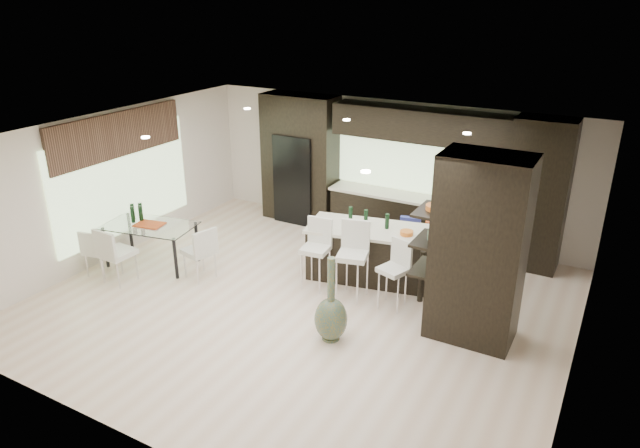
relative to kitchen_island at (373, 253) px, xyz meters
The scene contains 22 objects.
ground 1.56m from the kitchen_island, 114.77° to the right, with size 8.00×8.00×0.00m, color beige.
back_wall 2.41m from the kitchen_island, 106.16° to the left, with size 8.00×0.02×2.70m, color white.
left_wall 4.90m from the kitchen_island, 163.72° to the right, with size 0.02×7.00×2.70m, color white.
right_wall 3.74m from the kitchen_island, 21.80° to the right, with size 0.02×7.00×2.70m, color white.
ceiling 2.69m from the kitchen_island, 114.77° to the right, with size 8.00×7.00×0.02m, color white.
window_left 4.81m from the kitchen_island, 165.91° to the right, with size 0.04×3.20×1.90m, color #B2D199.
window_back 2.37m from the kitchen_island, 90.62° to the left, with size 3.40×0.04×1.20m, color #B2D199.
stone_accent 5.02m from the kitchen_island, 165.82° to the right, with size 0.08×3.00×0.80m, color brown.
ceiling_spots 2.55m from the kitchen_island, 119.52° to the right, with size 4.00×3.00×0.02m, color white.
back_cabinetry 2.03m from the kitchen_island, 93.87° to the left, with size 6.80×0.68×2.70m, color black.
refrigerator 3.12m from the kitchen_island, 144.96° to the left, with size 0.90×0.68×1.90m, color black.
partition_column 2.37m from the kitchen_island, 25.68° to the right, with size 1.20×0.80×2.70m, color black.
kitchen_island is the anchor object (origin of this frame).
stool_left 1.05m from the kitchen_island, 130.79° to the right, with size 0.43×0.43×0.97m, color silver.
stool_mid 0.81m from the kitchen_island, 90.00° to the right, with size 0.46×0.46×1.04m, color silver.
stool_right 1.04m from the kitchen_island, 48.66° to the right, with size 0.40×0.40×0.90m, color silver.
bench 0.97m from the kitchen_island, 47.21° to the left, with size 1.36×0.52×0.52m, color black.
floor_vase 2.06m from the kitchen_island, 82.57° to the right, with size 0.47×0.47×1.29m, color #47563D, non-canonical shape.
dining_table 4.00m from the kitchen_island, 158.72° to the right, with size 1.59×0.90×0.77m, color white.
chair_near 4.34m from the kitchen_island, 149.10° to the right, with size 0.50×0.50×0.93m, color silver.
chair_far 4.76m from the kitchen_island, 152.55° to the right, with size 0.43×0.43×0.79m, color silver.
chair_end 2.99m from the kitchen_island, 150.94° to the right, with size 0.47×0.47×0.88m, color silver.
Camera 1 is at (4.14, -6.85, 4.63)m, focal length 32.00 mm.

